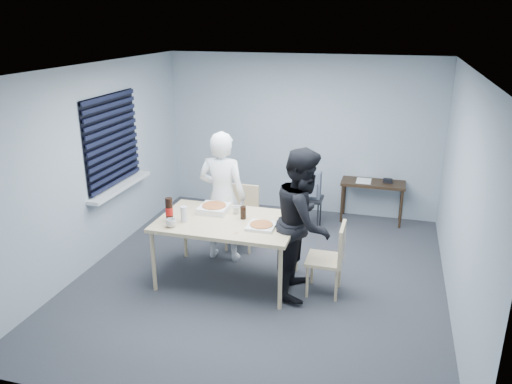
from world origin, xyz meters
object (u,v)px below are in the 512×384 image
(side_table, at_px, (373,187))
(soda_bottle, at_px, (169,210))
(mug_b, at_px, (236,210))
(person_white, at_px, (222,197))
(backpack, at_px, (311,185))
(chair_far, at_px, (243,212))
(mug_a, at_px, (171,223))
(person_black, at_px, (303,222))
(dining_table, at_px, (227,225))
(chair_right, at_px, (332,254))
(stool, at_px, (310,204))

(side_table, relative_size, soda_bottle, 3.39)
(mug_b, relative_size, soda_bottle, 0.34)
(person_white, xyz_separation_m, side_table, (1.87, 1.88, -0.30))
(person_white, height_order, soda_bottle, person_white)
(backpack, bearing_deg, chair_far, -158.61)
(person_white, relative_size, mug_a, 14.39)
(person_white, relative_size, person_black, 1.00)
(backpack, height_order, mug_b, backpack)
(dining_table, bearing_deg, soda_bottle, -162.32)
(chair_right, height_order, stool, chair_right)
(person_white, bearing_deg, person_black, 154.57)
(backpack, bearing_deg, person_black, -107.22)
(person_white, bearing_deg, soda_bottle, 63.82)
(chair_right, bearing_deg, dining_table, -178.68)
(chair_far, distance_m, mug_b, 0.88)
(mug_a, bearing_deg, backpack, 60.51)
(chair_far, distance_m, soda_bottle, 1.42)
(mug_a, distance_m, soda_bottle, 0.20)
(person_white, xyz_separation_m, mug_a, (-0.30, -0.96, -0.02))
(soda_bottle, bearing_deg, chair_right, 7.02)
(dining_table, height_order, mug_a, mug_a)
(backpack, height_order, soda_bottle, soda_bottle)
(person_black, height_order, side_table, person_black)
(chair_right, distance_m, person_black, 0.51)
(person_white, height_order, side_table, person_white)
(backpack, distance_m, soda_bottle, 2.50)
(person_black, relative_size, mug_b, 17.70)
(side_table, distance_m, mug_b, 2.74)
(person_white, distance_m, person_black, 1.32)
(chair_right, bearing_deg, person_white, 160.16)
(chair_right, height_order, person_white, person_white)
(dining_table, relative_size, backpack, 3.99)
(person_black, height_order, backpack, person_black)
(person_black, relative_size, soda_bottle, 6.04)
(chair_right, xyz_separation_m, mug_a, (-1.85, -0.40, 0.35))
(mug_b, bearing_deg, person_black, -13.99)
(side_table, height_order, stool, side_table)
(chair_right, distance_m, mug_b, 1.31)
(backpack, xyz_separation_m, mug_b, (-0.66, -1.64, 0.14))
(stool, bearing_deg, soda_bottle, -122.94)
(chair_far, relative_size, chair_right, 1.00)
(person_white, bearing_deg, mug_b, 131.40)
(stool, bearing_deg, chair_far, -134.00)
(backpack, bearing_deg, mug_b, -136.24)
(dining_table, distance_m, person_white, 0.66)
(soda_bottle, bearing_deg, chair_far, 66.79)
(mug_a, height_order, mug_b, mug_a)
(mug_a, distance_m, mug_b, 0.86)
(dining_table, distance_m, mug_b, 0.27)
(mug_b, distance_m, soda_bottle, 0.84)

